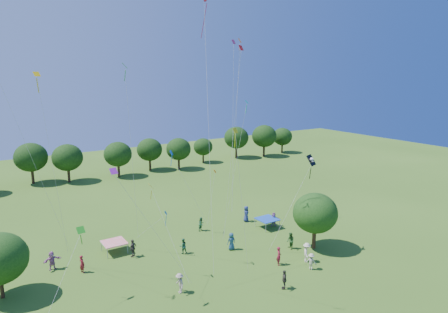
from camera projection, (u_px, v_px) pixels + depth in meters
The scene contains 33 objects.
near_tree_east at pixel (315, 213), 39.83m from camera, with size 4.47×4.47×5.77m.
treeline at pixel (80, 156), 65.97m from camera, with size 88.01×8.77×6.77m.
tent_red_stripe at pixel (114, 242), 39.44m from camera, with size 2.20×2.20×1.10m.
tent_blue at pixel (267, 219), 45.77m from camera, with size 2.20×2.20×1.10m.
crowd_person_0 at pixel (246, 214), 47.73m from camera, with size 0.94×0.51×1.91m, color navy.
crowd_person_2 at pixel (183, 246), 39.26m from camera, with size 0.77×0.41×1.55m, color #29613F.
crowd_person_3 at pixel (311, 261), 36.02m from camera, with size 1.00×0.45×1.53m, color #BAB194.
crowd_person_4 at pixel (284, 280), 32.75m from camera, with size 0.96×0.44×1.64m, color #36322B.
crowd_person_5 at pixel (52, 260), 36.00m from camera, with size 1.61×0.58×1.73m, color #A66199.
crowd_person_7 at pixel (279, 256), 36.88m from camera, with size 0.66×0.42×1.77m, color maroon.
crowd_person_8 at pixel (201, 224), 44.92m from camera, with size 0.79×0.42×1.59m, color #285F38.
crowd_person_9 at pixel (307, 253), 37.43m from camera, with size 1.23×0.55×1.88m, color beige.
crowd_person_10 at pixel (133, 248), 38.53m from camera, with size 1.03×0.47×1.76m, color #3F3733.
crowd_person_11 at pixel (274, 219), 46.37m from camera, with size 1.49×0.53×1.60m, color #8D5282.
crowd_person_12 at pixel (231, 241), 40.05m from camera, with size 0.88×0.47×1.77m, color navy.
crowd_person_13 at pixel (82, 264), 35.43m from camera, with size 0.61×0.39×1.63m, color maroon.
crowd_person_14 at pixel (290, 241), 40.23m from camera, with size 0.85×0.46×1.72m, color #254F21.
crowd_person_15 at pixel (180, 283), 32.12m from camera, with size 1.10×0.50×1.69m, color tan.
pirate_kite at pixel (311, 161), 38.29m from camera, with size 5.83×1.03×8.43m.
red_high_kite at pixel (206, 53), 34.32m from camera, with size 3.17×6.57×22.83m.
small_kite_0 at pixel (213, 182), 42.95m from camera, with size 1.06×0.39×6.00m.
small_kite_1 at pixel (45, 124), 31.96m from camera, with size 1.84×2.53×16.25m.
small_kite_2 at pixel (156, 200), 32.91m from camera, with size 1.16×5.10×7.14m.
small_kite_3 at pixel (77, 240), 29.87m from camera, with size 3.84×3.95×4.69m.
small_kite_4 at pixel (176, 163), 42.71m from camera, with size 3.32×2.55×8.10m.
small_kite_5 at pixel (130, 195), 28.87m from camera, with size 5.35×2.21×9.52m.
small_kite_7 at pixel (240, 141), 37.01m from camera, with size 1.69×2.05×13.75m.
small_kite_8 at pixel (236, 99), 37.48m from camera, with size 2.03×0.55×18.67m.
small_kite_9 at pixel (238, 81), 45.20m from camera, with size 1.55×0.70×19.97m.
small_kite_10 at pixel (239, 174), 28.51m from camera, with size 3.00×2.19×12.48m.
small_kite_11 at pixel (128, 106), 34.63m from camera, with size 1.86×3.29×16.99m.
small_kite_12 at pixel (162, 218), 38.30m from camera, with size 2.29×2.98×3.27m.
small_kite_13 at pixel (233, 86), 46.31m from camera, with size 1.75×2.45×19.95m.
Camera 1 is at (-16.67, -11.83, 17.37)m, focal length 32.00 mm.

